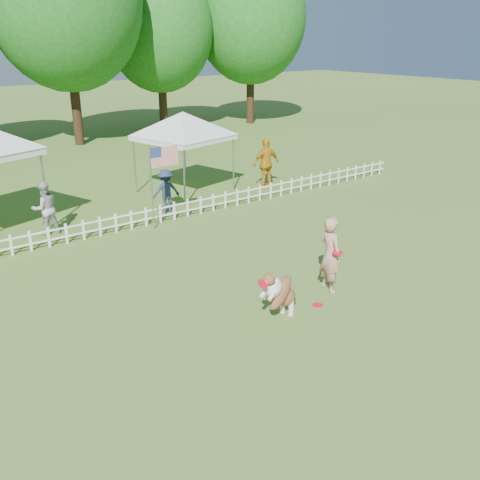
# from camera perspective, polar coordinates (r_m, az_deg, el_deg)

# --- Properties ---
(ground) EXTENTS (120.00, 120.00, 0.00)m
(ground) POSITION_cam_1_polar(r_m,az_deg,el_deg) (11.67, 7.32, -7.52)
(ground) COLOR #436E23
(ground) RESTS_ON ground
(picket_fence) EXTENTS (22.00, 0.08, 0.60)m
(picket_fence) POSITION_cam_1_polar(r_m,az_deg,el_deg) (16.85, -9.24, 2.62)
(picket_fence) COLOR white
(picket_fence) RESTS_ON ground
(handler) EXTENTS (0.53, 0.71, 1.78)m
(handler) POSITION_cam_1_polar(r_m,az_deg,el_deg) (12.29, 9.62, -1.53)
(handler) COLOR tan
(handler) RESTS_ON ground
(dog) EXTENTS (1.23, 0.70, 1.21)m
(dog) POSITION_cam_1_polar(r_m,az_deg,el_deg) (11.05, 4.38, -5.60)
(dog) COLOR brown
(dog) RESTS_ON ground
(frisbee_on_turf) EXTENTS (0.25, 0.25, 0.02)m
(frisbee_on_turf) POSITION_cam_1_polar(r_m,az_deg,el_deg) (11.91, 8.29, -6.90)
(frisbee_on_turf) COLOR red
(frisbee_on_turf) RESTS_ON ground
(canopy_tent_right) EXTENTS (3.39, 3.39, 2.90)m
(canopy_tent_right) POSITION_cam_1_polar(r_m,az_deg,el_deg) (20.09, -5.98, 9.18)
(canopy_tent_right) COLOR white
(canopy_tent_right) RESTS_ON ground
(flag_pole) EXTENTS (0.98, 0.14, 2.53)m
(flag_pole) POSITION_cam_1_polar(r_m,az_deg,el_deg) (16.16, -9.38, 5.41)
(flag_pole) COLOR gray
(flag_pole) RESTS_ON ground
(spectator_a) EXTENTS (0.79, 0.62, 1.59)m
(spectator_a) POSITION_cam_1_polar(r_m,az_deg,el_deg) (16.69, -20.08, 3.20)
(spectator_a) COLOR #A4A3A9
(spectator_a) RESTS_ON ground
(spectator_b) EXTENTS (1.02, 0.71, 1.44)m
(spectator_b) POSITION_cam_1_polar(r_m,az_deg,el_deg) (17.93, -7.90, 5.23)
(spectator_b) COLOR #232C4C
(spectator_b) RESTS_ON ground
(spectator_c) EXTENTS (1.17, 0.57, 1.92)m
(spectator_c) POSITION_cam_1_polar(r_m,az_deg,el_deg) (20.60, 2.81, 8.17)
(spectator_c) COLOR orange
(spectator_c) RESTS_ON ground
(tree_center_right) EXTENTS (7.60, 7.60, 12.60)m
(tree_center_right) POSITION_cam_1_polar(r_m,az_deg,el_deg) (30.08, -18.01, 21.55)
(tree_center_right) COLOR #1C5819
(tree_center_right) RESTS_ON ground
(tree_right) EXTENTS (6.20, 6.20, 10.40)m
(tree_right) POSITION_cam_1_polar(r_m,az_deg,el_deg) (33.92, -8.55, 20.26)
(tree_right) COLOR #1C5819
(tree_right) RESTS_ON ground
(tree_far_right) EXTENTS (7.00, 7.00, 11.40)m
(tree_far_right) POSITION_cam_1_polar(r_m,az_deg,el_deg) (36.37, 1.15, 21.30)
(tree_far_right) COLOR #1C5819
(tree_far_right) RESTS_ON ground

